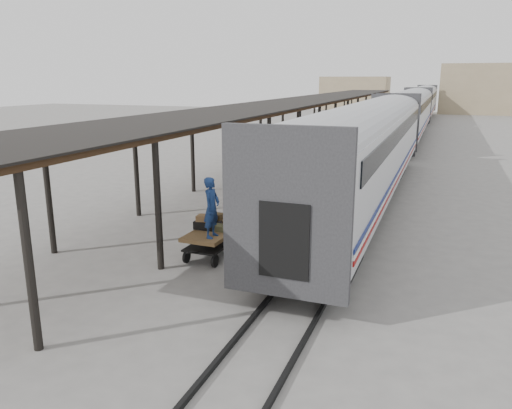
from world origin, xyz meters
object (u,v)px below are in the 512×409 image
Objects in this scene: pedestrian at (278,167)px; porter at (212,208)px; luggage_tug at (304,153)px; baggage_cart at (214,236)px.

porter is at bearing 79.38° from pedestrian.
luggage_tug is 0.99× the size of porter.
baggage_cart is 1.35m from porter.
luggage_tug is 6.09m from pedestrian.
porter reaches higher than luggage_tug.
pedestrian reaches higher than luggage_tug.
pedestrian is at bearing -100.50° from luggage_tug.
baggage_cart is 1.60× the size of pedestrian.
luggage_tug reaches higher than baggage_cart.
porter is 13.57m from pedestrian.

